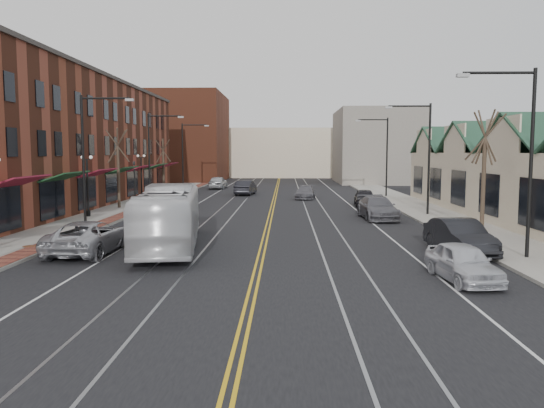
# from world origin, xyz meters

# --- Properties ---
(ground) EXTENTS (160.00, 160.00, 0.00)m
(ground) POSITION_xyz_m (0.00, 0.00, 0.00)
(ground) COLOR black
(ground) RESTS_ON ground
(sidewalk_left) EXTENTS (4.00, 120.00, 0.15)m
(sidewalk_left) POSITION_xyz_m (-12.00, 20.00, 0.07)
(sidewalk_left) COLOR gray
(sidewalk_left) RESTS_ON ground
(sidewalk_right) EXTENTS (4.00, 120.00, 0.15)m
(sidewalk_right) POSITION_xyz_m (12.00, 20.00, 0.07)
(sidewalk_right) COLOR gray
(sidewalk_right) RESTS_ON ground
(building_left) EXTENTS (10.00, 50.00, 11.00)m
(building_left) POSITION_xyz_m (-19.00, 27.00, 5.50)
(building_left) COLOR brown
(building_left) RESTS_ON ground
(building_right) EXTENTS (8.00, 36.00, 4.60)m
(building_right) POSITION_xyz_m (18.00, 20.00, 2.30)
(building_right) COLOR beige
(building_right) RESTS_ON ground
(backdrop_left) EXTENTS (14.00, 18.00, 14.00)m
(backdrop_left) POSITION_xyz_m (-16.00, 70.00, 7.00)
(backdrop_left) COLOR brown
(backdrop_left) RESTS_ON ground
(backdrop_mid) EXTENTS (22.00, 14.00, 9.00)m
(backdrop_mid) POSITION_xyz_m (0.00, 85.00, 4.50)
(backdrop_mid) COLOR beige
(backdrop_mid) RESTS_ON ground
(backdrop_right) EXTENTS (12.00, 16.00, 11.00)m
(backdrop_right) POSITION_xyz_m (15.00, 65.00, 5.50)
(backdrop_right) COLOR slate
(backdrop_right) RESTS_ON ground
(streetlight_l_1) EXTENTS (3.33, 0.25, 8.00)m
(streetlight_l_1) POSITION_xyz_m (-11.05, 16.00, 5.03)
(streetlight_l_1) COLOR black
(streetlight_l_1) RESTS_ON sidewalk_left
(streetlight_l_2) EXTENTS (3.33, 0.25, 8.00)m
(streetlight_l_2) POSITION_xyz_m (-11.05, 32.00, 5.03)
(streetlight_l_2) COLOR black
(streetlight_l_2) RESTS_ON sidewalk_left
(streetlight_l_3) EXTENTS (3.33, 0.25, 8.00)m
(streetlight_l_3) POSITION_xyz_m (-11.05, 48.00, 5.03)
(streetlight_l_3) COLOR black
(streetlight_l_3) RESTS_ON sidewalk_left
(streetlight_r_0) EXTENTS (3.33, 0.25, 8.00)m
(streetlight_r_0) POSITION_xyz_m (11.05, 6.00, 5.03)
(streetlight_r_0) COLOR black
(streetlight_r_0) RESTS_ON sidewalk_right
(streetlight_r_1) EXTENTS (3.33, 0.25, 8.00)m
(streetlight_r_1) POSITION_xyz_m (11.05, 22.00, 5.03)
(streetlight_r_1) COLOR black
(streetlight_r_1) RESTS_ON sidewalk_right
(streetlight_r_2) EXTENTS (3.33, 0.25, 8.00)m
(streetlight_r_2) POSITION_xyz_m (11.05, 38.00, 5.03)
(streetlight_r_2) COLOR black
(streetlight_r_2) RESTS_ON sidewalk_right
(lamppost_l_2) EXTENTS (0.84, 0.28, 4.27)m
(lamppost_l_2) POSITION_xyz_m (-12.80, 20.00, 2.20)
(lamppost_l_2) COLOR black
(lamppost_l_2) RESTS_ON sidewalk_left
(lamppost_l_3) EXTENTS (0.84, 0.28, 4.27)m
(lamppost_l_3) POSITION_xyz_m (-12.80, 34.00, 2.20)
(lamppost_l_3) COLOR black
(lamppost_l_3) RESTS_ON sidewalk_left
(tree_left_near) EXTENTS (1.78, 1.37, 6.48)m
(tree_left_near) POSITION_xyz_m (-12.50, 26.00, 3.51)
(tree_left_near) COLOR #382B21
(tree_left_near) RESTS_ON sidewalk_left
(tree_left_far) EXTENTS (1.66, 1.28, 6.02)m
(tree_left_far) POSITION_xyz_m (-12.50, 42.00, 3.28)
(tree_left_far) COLOR #382B21
(tree_left_far) RESTS_ON sidewalk_left
(tree_right_mid) EXTENTS (1.90, 1.46, 6.93)m
(tree_right_mid) POSITION_xyz_m (12.50, 14.00, 3.75)
(tree_right_mid) COLOR #382B21
(tree_right_mid) RESTS_ON sidewalk_right
(manhole_far) EXTENTS (0.60, 0.60, 0.02)m
(manhole_far) POSITION_xyz_m (-11.20, 8.00, 0.16)
(manhole_far) COLOR #592D19
(manhole_far) RESTS_ON sidewalk_left
(traffic_signal) EXTENTS (0.18, 0.15, 3.80)m
(traffic_signal) POSITION_xyz_m (-10.60, 24.00, 2.35)
(traffic_signal) COLOR black
(traffic_signal) RESTS_ON sidewalk_left
(transit_bus) EXTENTS (3.98, 11.07, 3.02)m
(transit_bus) POSITION_xyz_m (-4.56, 8.60, 1.51)
(transit_bus) COLOR silver
(transit_bus) RESTS_ON ground
(parked_suv) EXTENTS (2.69, 5.57, 1.53)m
(parked_suv) POSITION_xyz_m (-7.95, 7.09, 0.76)
(parked_suv) COLOR #ADAEB4
(parked_suv) RESTS_ON ground
(parked_car_a) EXTENTS (2.05, 4.21, 1.39)m
(parked_car_a) POSITION_xyz_m (7.50, 2.20, 0.69)
(parked_car_a) COLOR silver
(parked_car_a) RESTS_ON ground
(parked_car_b) EXTENTS (2.16, 5.00, 1.60)m
(parked_car_b) POSITION_xyz_m (9.05, 7.36, 0.80)
(parked_car_b) COLOR black
(parked_car_b) RESTS_ON ground
(parked_car_c) EXTENTS (2.50, 5.54, 1.58)m
(parked_car_c) POSITION_xyz_m (7.50, 20.01, 0.79)
(parked_car_c) COLOR #5C5B62
(parked_car_c) RESTS_ON ground
(parked_car_d) EXTENTS (2.11, 4.49, 1.48)m
(parked_car_d) POSITION_xyz_m (7.97, 29.02, 0.74)
(parked_car_d) COLOR black
(parked_car_d) RESTS_ON ground
(distant_car_left) EXTENTS (2.24, 4.99, 1.59)m
(distant_car_left) POSITION_xyz_m (-3.25, 40.86, 0.80)
(distant_car_left) COLOR black
(distant_car_left) RESTS_ON ground
(distant_car_right) EXTENTS (2.41, 4.71, 1.31)m
(distant_car_right) POSITION_xyz_m (3.12, 36.09, 0.65)
(distant_car_right) COLOR #5C5B62
(distant_car_right) RESTS_ON ground
(distant_car_far) EXTENTS (2.14, 4.90, 1.64)m
(distant_car_far) POSITION_xyz_m (-7.46, 50.28, 0.82)
(distant_car_far) COLOR #B1B3B8
(distant_car_far) RESTS_ON ground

